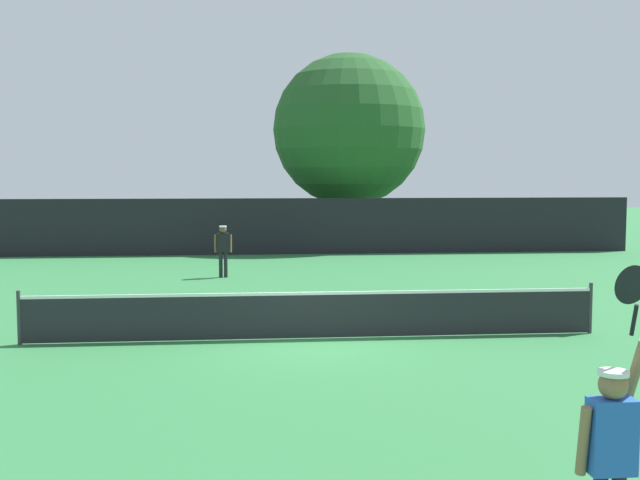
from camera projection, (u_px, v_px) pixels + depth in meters
ground_plane at (315, 339)px, 15.90m from camera, size 120.00×120.00×0.00m
tennis_net at (315, 314)px, 15.86m from camera, size 11.73×0.08×1.07m
perimeter_fence at (279, 226)px, 32.60m from camera, size 30.24×0.12×2.34m
player_serving at (612, 439)px, 6.49m from camera, size 0.68×0.40×2.58m
player_receiving at (223, 246)px, 25.29m from camera, size 0.57×0.25×1.67m
tennis_ball at (348, 322)px, 17.55m from camera, size 0.07×0.07×0.07m
large_tree at (349, 130)px, 36.02m from camera, size 6.99×6.99×8.88m
parked_car_near at (213, 228)px, 37.30m from camera, size 2.14×4.30×1.69m
parked_car_mid at (308, 225)px, 39.31m from camera, size 2.45×4.42×1.69m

